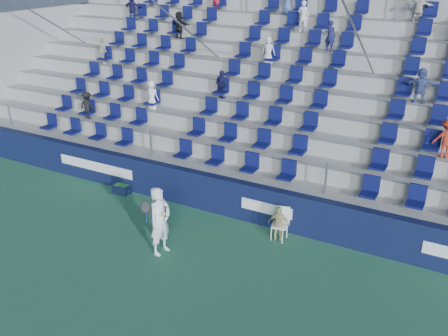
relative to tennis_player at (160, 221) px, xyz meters
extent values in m
plane|color=#2D6947|center=(0.42, -0.42, -0.95)|extent=(70.00, 70.00, 0.00)
cube|color=#0F1639|center=(0.42, 2.73, -0.35)|extent=(24.00, 0.30, 1.20)
cube|color=white|center=(-4.58, 2.57, -0.33)|extent=(3.20, 0.02, 0.34)
cube|color=white|center=(1.92, 2.57, -0.33)|extent=(1.60, 0.02, 0.34)
cube|color=#9C9B97|center=(0.42, 3.30, -0.35)|extent=(24.00, 0.85, 1.20)
cube|color=#9C9B97|center=(0.42, 4.15, -0.10)|extent=(24.00, 0.85, 1.70)
cube|color=#9C9B97|center=(0.42, 5.00, 0.15)|extent=(24.00, 0.85, 2.20)
cube|color=#9C9B97|center=(0.42, 5.85, 0.40)|extent=(24.00, 0.85, 2.70)
cube|color=#9C9B97|center=(0.42, 6.70, 0.65)|extent=(24.00, 0.85, 3.20)
cube|color=#9C9B97|center=(0.42, 7.55, 0.90)|extent=(24.00, 0.85, 3.70)
cube|color=#9C9B97|center=(0.42, 8.40, 1.15)|extent=(24.00, 0.85, 4.20)
cube|color=#9C9B97|center=(0.42, 9.25, 1.40)|extent=(24.00, 0.85, 4.70)
cube|color=#9C9B97|center=(0.42, 10.10, 1.65)|extent=(24.00, 0.85, 5.20)
cube|color=#9C9B97|center=(0.42, 10.78, 2.15)|extent=(24.00, 0.50, 6.20)
cube|color=#9C9B97|center=(-11.43, 6.70, 1.65)|extent=(0.30, 7.65, 5.20)
cube|color=#0B1045|center=(0.42, 3.30, 0.60)|extent=(16.05, 0.50, 0.70)
cube|color=#0B1045|center=(0.42, 4.15, 1.10)|extent=(16.05, 0.50, 0.70)
cube|color=#0B1045|center=(0.42, 5.00, 1.60)|extent=(16.05, 0.50, 0.70)
cube|color=#0B1045|center=(0.42, 5.85, 2.10)|extent=(16.05, 0.50, 0.70)
cube|color=#0B1045|center=(0.42, 6.70, 2.60)|extent=(16.05, 0.50, 0.70)
cube|color=#0B1045|center=(0.42, 7.55, 3.10)|extent=(16.05, 0.50, 0.70)
cube|color=#0B1045|center=(0.42, 8.40, 3.60)|extent=(16.05, 0.50, 0.70)
cube|color=#0B1045|center=(0.42, 9.25, 4.10)|extent=(16.05, 0.50, 0.70)
cube|color=#0B1045|center=(0.42, 10.10, 4.60)|extent=(16.05, 0.50, 0.70)
cylinder|color=gray|center=(-2.58, 6.70, 3.40)|extent=(0.06, 7.68, 4.55)
cylinder|color=gray|center=(3.42, 6.70, 3.40)|extent=(0.06, 7.68, 4.55)
cylinder|color=gray|center=(-9.38, 6.70, 3.40)|extent=(0.06, 7.68, 4.55)
imported|color=#425193|center=(5.10, 6.65, 2.79)|extent=(1.03, 0.42, 1.09)
imported|color=#1B1A4F|center=(-7.78, 9.20, 4.29)|extent=(1.03, 0.40, 1.09)
imported|color=silver|center=(-3.77, 4.95, 1.77)|extent=(0.52, 0.35, 1.04)
imported|color=black|center=(-4.73, 8.35, 3.79)|extent=(1.05, 0.59, 1.08)
imported|color=beige|center=(4.22, 10.05, 4.78)|extent=(1.01, 0.41, 1.06)
imported|color=#181A49|center=(-1.34, 5.80, 2.25)|extent=(0.64, 0.42, 1.00)
imported|color=#B62A18|center=(6.18, 4.95, 1.80)|extent=(0.75, 0.47, 1.11)
imported|color=silver|center=(0.28, 9.20, 4.32)|extent=(0.42, 0.28, 1.15)
imported|color=#445C95|center=(-0.70, 10.05, 4.78)|extent=(0.52, 0.34, 1.06)
imported|color=silver|center=(-0.35, 7.50, 3.25)|extent=(0.55, 0.43, 1.00)
imported|color=black|center=(-6.14, 4.10, 1.26)|extent=(0.67, 0.39, 1.04)
imported|color=#171845|center=(1.64, 8.35, 3.79)|extent=(0.44, 0.33, 1.09)
imported|color=beige|center=(-7.47, 6.65, 2.78)|extent=(0.67, 0.44, 1.06)
imported|color=white|center=(0.00, 0.00, 0.00)|extent=(0.53, 0.74, 1.90)
cylinder|color=navy|center=(-0.25, -0.25, 0.16)|extent=(0.03, 0.03, 0.28)
torus|color=black|center=(-0.25, -0.25, 0.46)|extent=(0.30, 0.17, 0.28)
plane|color=#262626|center=(-0.25, -0.25, 0.46)|extent=(0.30, 0.16, 0.29)
sphere|color=#C6DA32|center=(0.25, -0.20, 0.32)|extent=(0.07, 0.07, 0.07)
sphere|color=#C6DA32|center=(0.25, -0.14, 0.35)|extent=(0.07, 0.07, 0.07)
cube|color=white|center=(2.52, 2.13, -0.52)|extent=(0.51, 0.51, 0.04)
cube|color=white|center=(2.52, 2.33, -0.26)|extent=(0.41, 0.14, 0.51)
cylinder|color=white|center=(2.35, 1.96, -0.75)|extent=(0.03, 0.03, 0.42)
cylinder|color=white|center=(2.69, 1.96, -0.75)|extent=(0.03, 0.03, 0.42)
cylinder|color=white|center=(2.35, 2.30, -0.75)|extent=(0.03, 0.03, 0.42)
cylinder|color=white|center=(2.69, 2.30, -0.75)|extent=(0.03, 0.03, 0.42)
imported|color=tan|center=(2.52, 2.08, -0.43)|extent=(0.64, 0.34, 1.04)
cube|color=#0E1936|center=(-3.27, 2.33, -0.80)|extent=(0.57, 0.38, 0.30)
cube|color=#1E662D|center=(-3.27, 2.33, -0.73)|extent=(0.46, 0.27, 0.18)
camera|label=1|loc=(6.98, -9.29, 6.43)|focal=40.00mm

